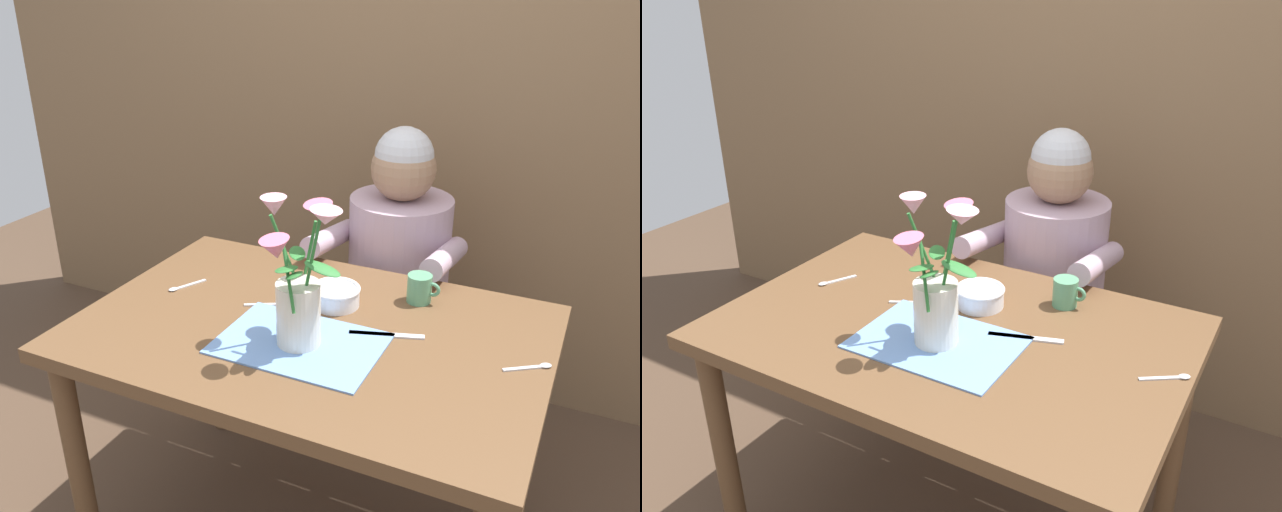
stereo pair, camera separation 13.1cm
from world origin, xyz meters
TOP-DOWN VIEW (x-y plane):
  - wood_panel_backdrop at (0.00, 1.05)m, footprint 4.00×0.10m
  - dining_table at (0.00, 0.00)m, footprint 1.20×0.80m
  - seated_person at (0.03, 0.62)m, footprint 0.45×0.47m
  - striped_placemat at (0.01, -0.09)m, footprint 0.40×0.28m
  - flower_vase at (0.01, -0.09)m, footprint 0.21×0.29m
  - ceramic_bowl at (0.01, 0.14)m, footprint 0.14×0.14m
  - dinner_knife at (0.19, 0.04)m, footprint 0.19×0.08m
  - tea_cup at (0.21, 0.25)m, footprint 0.09×0.07m
  - spoon_0 at (-0.43, 0.04)m, footprint 0.07×0.11m
  - spoon_1 at (0.55, 0.05)m, footprint 0.11×0.08m
  - spoon_2 at (-0.15, 0.06)m, footprint 0.11×0.07m

SIDE VIEW (x-z plane):
  - seated_person at x=0.03m, z-range 0.00..1.13m
  - dining_table at x=0.00m, z-range 0.27..1.01m
  - striped_placemat at x=0.01m, z-range 0.74..0.74m
  - dinner_knife at x=0.19m, z-range 0.74..0.74m
  - spoon_0 at x=-0.43m, z-range 0.74..0.75m
  - spoon_1 at x=0.55m, z-range 0.74..0.75m
  - spoon_2 at x=-0.15m, z-range 0.74..0.75m
  - ceramic_bowl at x=0.01m, z-range 0.74..0.80m
  - tea_cup at x=0.21m, z-range 0.74..0.82m
  - flower_vase at x=0.01m, z-range 0.71..1.08m
  - wood_panel_backdrop at x=0.00m, z-range 0.00..2.50m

